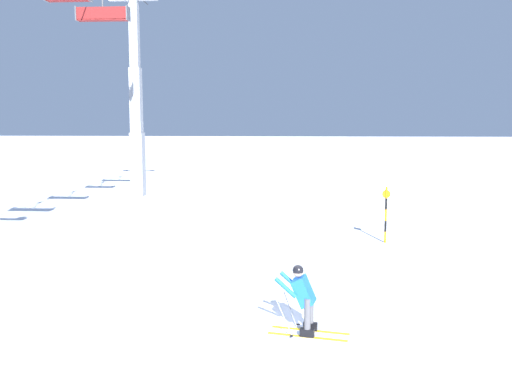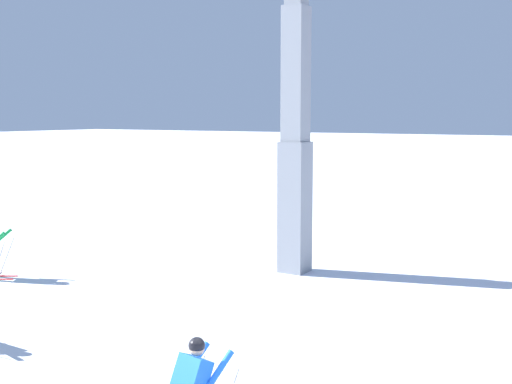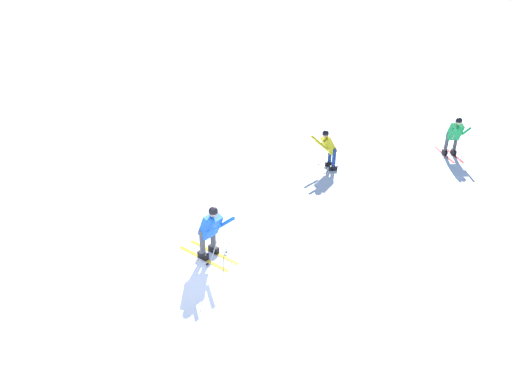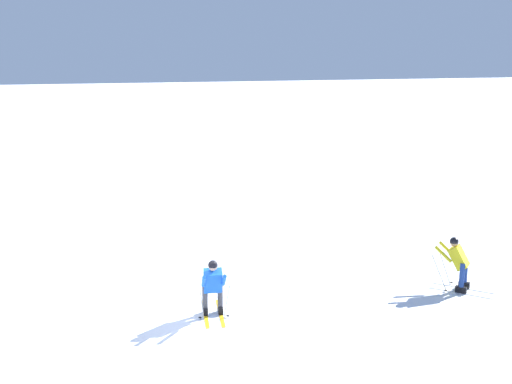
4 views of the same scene
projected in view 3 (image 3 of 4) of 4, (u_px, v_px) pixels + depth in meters
ground_plane at (203, 280)px, 9.85m from camera, size 260.00×260.00×0.00m
skier_carving_main at (211, 229)px, 10.29m from camera, size 0.85×1.65×1.50m
skier_distant_uphill at (455, 134)px, 16.18m from camera, size 1.63×1.26×1.61m
skier_distant_downhill at (328, 147)px, 15.13m from camera, size 1.44×1.56×1.51m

